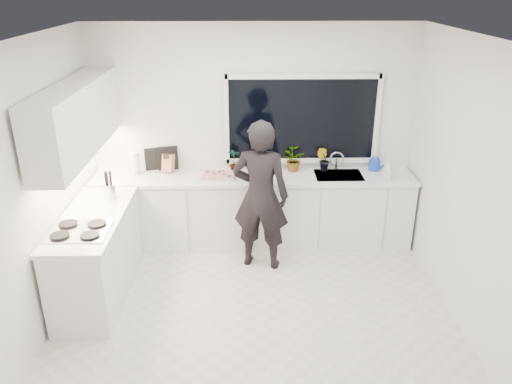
{
  "coord_description": "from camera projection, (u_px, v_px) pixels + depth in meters",
  "views": [
    {
      "loc": [
        -0.07,
        -4.26,
        3.15
      ],
      "look_at": [
        0.01,
        0.4,
        1.15
      ],
      "focal_mm": 35.0,
      "sensor_mm": 36.0,
      "label": 1
    }
  ],
  "objects": [
    {
      "name": "person",
      "position": [
        261.0,
        196.0,
        5.63
      ],
      "size": [
        0.72,
        0.55,
        1.77
      ],
      "primitive_type": "imported",
      "rotation": [
        0.0,
        0.0,
        2.93
      ],
      "color": "black",
      "rests_on": "floor"
    },
    {
      "name": "wall_left",
      "position": [
        38.0,
        191.0,
        4.59
      ],
      "size": [
        0.02,
        3.5,
        2.7
      ],
      "primitive_type": "cube",
      "color": "white",
      "rests_on": "ground"
    },
    {
      "name": "sink",
      "position": [
        338.0,
        179.0,
        6.16
      ],
      "size": [
        0.58,
        0.42,
        0.14
      ],
      "primitive_type": "cube",
      "color": "silver",
      "rests_on": "countertop_back"
    },
    {
      "name": "paper_towel_roll",
      "position": [
        135.0,
        164.0,
        6.14
      ],
      "size": [
        0.13,
        0.13,
        0.26
      ],
      "primitive_type": "cylinder",
      "rotation": [
        0.0,
        0.0,
        0.19
      ],
      "color": "silver",
      "rests_on": "countertop_back"
    },
    {
      "name": "ceiling",
      "position": [
        256.0,
        37.0,
        4.09
      ],
      "size": [
        4.0,
        3.5,
        0.02
      ],
      "primitive_type": "cube",
      "color": "white",
      "rests_on": "wall_back"
    },
    {
      "name": "wall_back",
      "position": [
        253.0,
        135.0,
        6.24
      ],
      "size": [
        4.0,
        0.02,
        2.7
      ],
      "primitive_type": "cube",
      "color": "white",
      "rests_on": "ground"
    },
    {
      "name": "pizza",
      "position": [
        219.0,
        174.0,
        6.08
      ],
      "size": [
        0.42,
        0.32,
        0.01
      ],
      "primitive_type": "cube",
      "rotation": [
        0.0,
        0.0,
        -0.11
      ],
      "color": "red",
      "rests_on": "pizza_tray"
    },
    {
      "name": "soap_bottles",
      "position": [
        388.0,
        170.0,
        5.97
      ],
      "size": [
        0.13,
        0.13,
        0.28
      ],
      "color": "#D8BF66",
      "rests_on": "countertop_back"
    },
    {
      "name": "utensil_crock",
      "position": [
        110.0,
        191.0,
        5.47
      ],
      "size": [
        0.15,
        0.15,
        0.16
      ],
      "primitive_type": "cylinder",
      "rotation": [
        0.0,
        0.0,
        0.21
      ],
      "color": "silver",
      "rests_on": "countertop_left"
    },
    {
      "name": "herb_plants",
      "position": [
        283.0,
        160.0,
        6.22
      ],
      "size": [
        1.3,
        0.35,
        0.3
      ],
      "color": "#26662D",
      "rests_on": "countertop_back"
    },
    {
      "name": "pizza_tray",
      "position": [
        219.0,
        176.0,
        6.08
      ],
      "size": [
        0.46,
        0.36,
        0.03
      ],
      "primitive_type": "cube",
      "rotation": [
        0.0,
        0.0,
        -0.11
      ],
      "color": "silver",
      "rests_on": "countertop_back"
    },
    {
      "name": "faucet",
      "position": [
        336.0,
        161.0,
        6.28
      ],
      "size": [
        0.03,
        0.03,
        0.22
      ],
      "primitive_type": "cylinder",
      "color": "silver",
      "rests_on": "countertop_back"
    },
    {
      "name": "wall_right",
      "position": [
        470.0,
        188.0,
        4.66
      ],
      "size": [
        0.02,
        3.5,
        2.7
      ],
      "primitive_type": "cube",
      "color": "white",
      "rests_on": "ground"
    },
    {
      "name": "base_cabinets_left",
      "position": [
        98.0,
        257.0,
        5.28
      ],
      "size": [
        0.58,
        1.6,
        0.88
      ],
      "primitive_type": "cube",
      "color": "white",
      "rests_on": "floor"
    },
    {
      "name": "knife_block",
      "position": [
        168.0,
        164.0,
        6.19
      ],
      "size": [
        0.15,
        0.13,
        0.22
      ],
      "primitive_type": "cube",
      "rotation": [
        0.0,
        0.0,
        -0.28
      ],
      "color": "brown",
      "rests_on": "countertop_back"
    },
    {
      "name": "window",
      "position": [
        302.0,
        120.0,
        6.14
      ],
      "size": [
        1.8,
        0.02,
        1.0
      ],
      "primitive_type": "cube",
      "color": "black",
      "rests_on": "wall_back"
    },
    {
      "name": "stovetop",
      "position": [
        79.0,
        230.0,
        4.76
      ],
      "size": [
        0.56,
        0.48,
        0.03
      ],
      "primitive_type": "cube",
      "color": "black",
      "rests_on": "countertop_left"
    },
    {
      "name": "countertop_back",
      "position": [
        254.0,
        177.0,
        6.12
      ],
      "size": [
        3.94,
        0.62,
        0.04
      ],
      "primitive_type": "cube",
      "color": "silver",
      "rests_on": "base_cabinets_back"
    },
    {
      "name": "upper_cabinets",
      "position": [
        78.0,
        118.0,
        5.04
      ],
      "size": [
        0.34,
        2.1,
        0.7
      ],
      "primitive_type": "cube",
      "color": "white",
      "rests_on": "wall_left"
    },
    {
      "name": "picture_frame_large",
      "position": [
        154.0,
        159.0,
        6.27
      ],
      "size": [
        0.22,
        0.07,
        0.28
      ],
      "primitive_type": "cube",
      "rotation": [
        0.0,
        0.0,
        0.25
      ],
      "color": "black",
      "rests_on": "countertop_back"
    },
    {
      "name": "floor",
      "position": [
        256.0,
        310.0,
        5.16
      ],
      "size": [
        4.0,
        3.5,
        0.02
      ],
      "primitive_type": "cube",
      "color": "beige",
      "rests_on": "ground"
    },
    {
      "name": "countertop_left",
      "position": [
        92.0,
        218.0,
        5.09
      ],
      "size": [
        0.62,
        1.6,
        0.04
      ],
      "primitive_type": "cube",
      "color": "silver",
      "rests_on": "base_cabinets_left"
    },
    {
      "name": "watering_can",
      "position": [
        374.0,
        165.0,
        6.27
      ],
      "size": [
        0.17,
        0.17,
        0.13
      ],
      "primitive_type": "cylinder",
      "rotation": [
        0.0,
        0.0,
        -0.27
      ],
      "color": "blue",
      "rests_on": "countertop_back"
    },
    {
      "name": "picture_frame_small",
      "position": [
        168.0,
        158.0,
        6.27
      ],
      "size": [
        0.25,
        0.08,
        0.3
      ],
      "primitive_type": "cube",
      "rotation": [
        0.0,
        0.0,
        0.25
      ],
      "color": "black",
      "rests_on": "countertop_back"
    },
    {
      "name": "base_cabinets_back",
      "position": [
        254.0,
        211.0,
        6.31
      ],
      "size": [
        3.92,
        0.58,
        0.88
      ],
      "primitive_type": "cube",
      "color": "white",
      "rests_on": "floor"
    }
  ]
}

